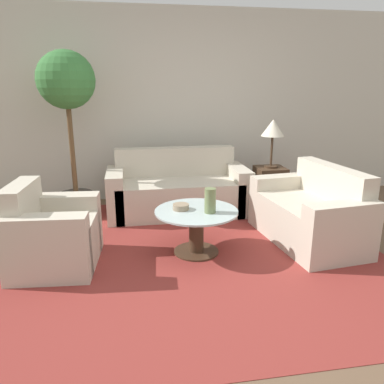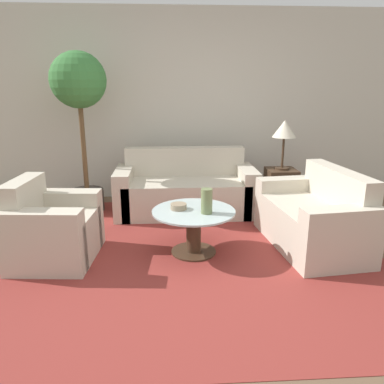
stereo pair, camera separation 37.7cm
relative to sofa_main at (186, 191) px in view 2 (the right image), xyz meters
The scene contains 12 objects.
ground_plane 1.94m from the sofa_main, 86.31° to the right, with size 14.00×14.00×0.00m, color brown.
wall_back 1.27m from the sofa_main, 80.67° to the left, with size 10.00×0.06×2.60m.
rug 1.29m from the sofa_main, 89.17° to the right, with size 3.59×3.39×0.01m.
sofa_main is the anchor object (origin of this frame).
armchair 1.86m from the sofa_main, 135.54° to the right, with size 0.76×0.87×0.77m.
loveseat 1.72m from the sofa_main, 42.19° to the right, with size 0.87×1.37×0.79m.
coffee_table 1.26m from the sofa_main, 89.17° to the right, with size 0.80×0.80×0.44m.
side_table 1.25m from the sofa_main, ahead, with size 0.38×0.38×0.54m.
table_lamp 1.46m from the sofa_main, ahead, with size 0.30×0.30×0.63m.
potted_plant 1.72m from the sofa_main, behind, with size 0.67×0.67×1.98m.
vase 1.39m from the sofa_main, 84.35° to the right, with size 0.11×0.11×0.24m.
bowl 1.24m from the sofa_main, 95.83° to the right, with size 0.16×0.16×0.05m.
Camera 2 is at (-0.33, -2.73, 1.60)m, focal length 35.00 mm.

